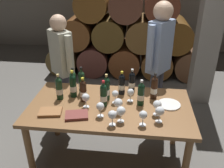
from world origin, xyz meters
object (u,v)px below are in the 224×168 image
object	(u,v)px
wine_bottle_8	(132,82)
tasting_notebook	(50,112)
leather_ledger	(77,115)
wine_glass_2	(115,94)
sommelier_presenting	(159,57)
wine_bottle_7	(82,82)
wine_glass_6	(121,111)
wine_glass_7	(160,111)
wine_bottle_4	(83,91)
wine_glass_9	(86,98)
wine_bottle_0	(154,88)
serving_plate	(169,104)
wine_glass_5	(157,105)
wine_bottle_6	(104,95)
wine_glass_4	(118,103)
wine_bottle_10	(73,86)
wine_glass_8	(112,115)
wine_glass_1	(100,107)
wine_glass_3	(131,93)
wine_glass_0	(143,115)
wine_bottle_5	(141,94)
wine_bottle_9	(73,82)
wine_bottle_2	(59,88)
taster_seated_left	(62,62)
wine_bottle_3	(122,84)
wine_bottle_1	(106,89)

from	to	relation	value
wine_bottle_8	tasting_notebook	xyz separation A→B (m)	(-0.78, -0.55, -0.11)
leather_ledger	wine_glass_2	bearing A→B (deg)	27.01
tasting_notebook	sommelier_presenting	world-z (taller)	sommelier_presenting
wine_bottle_7	wine_glass_6	world-z (taller)	wine_bottle_7
wine_glass_6	wine_glass_7	xyz separation A→B (m)	(0.36, 0.04, 0.00)
wine_bottle_4	wine_glass_9	world-z (taller)	wine_bottle_4
wine_bottle_0	serving_plate	size ratio (longest dim) A/B	1.25
wine_glass_5	wine_glass_7	size ratio (longest dim) A/B	0.99
wine_bottle_6	leather_ledger	bearing A→B (deg)	-135.77
wine_glass_4	wine_glass_9	world-z (taller)	wine_glass_4
wine_bottle_10	serving_plate	xyz separation A→B (m)	(1.04, -0.06, -0.13)
wine_glass_7	wine_glass_9	world-z (taller)	wine_glass_7
leather_ledger	wine_bottle_0	bearing A→B (deg)	16.93
wine_bottle_8	wine_glass_5	distance (m)	0.52
wine_glass_7	wine_bottle_8	bearing A→B (deg)	116.55
wine_glass_8	wine_bottle_7	bearing A→B (deg)	125.92
wine_glass_5	leather_ledger	world-z (taller)	wine_glass_5
wine_bottle_4	wine_glass_5	xyz separation A→B (m)	(0.77, -0.18, -0.01)
wine_glass_1	wine_glass_3	world-z (taller)	wine_glass_1
wine_glass_0	wine_glass_2	bearing A→B (deg)	129.01
wine_glass_4	serving_plate	size ratio (longest dim) A/B	0.67
wine_bottle_0	wine_glass_5	distance (m)	0.33
wine_glass_5	wine_glass_6	distance (m)	0.37
wine_glass_6	sommelier_presenting	distance (m)	1.10
wine_bottle_5	wine_bottle_6	distance (m)	0.39
wine_bottle_9	wine_glass_1	world-z (taller)	wine_bottle_9
wine_glass_2	wine_glass_7	world-z (taller)	wine_glass_7
wine_bottle_8	serving_plate	distance (m)	0.49
wine_bottle_5	leather_ledger	world-z (taller)	wine_bottle_5
wine_bottle_4	sommelier_presenting	size ratio (longest dim) A/B	0.16
wine_bottle_2	wine_bottle_8	distance (m)	0.81
wine_bottle_9	wine_glass_1	distance (m)	0.59
wine_bottle_5	wine_glass_0	size ratio (longest dim) A/B	1.89
wine_bottle_4	wine_bottle_9	xyz separation A→B (m)	(-0.16, 0.18, 0.01)
wine_glass_0	taster_seated_left	xyz separation A→B (m)	(-1.06, 1.02, 0.05)
wine_bottle_2	wine_bottle_9	bearing A→B (deg)	56.54
wine_bottle_3	wine_glass_5	size ratio (longest dim) A/B	1.74
wine_glass_6	taster_seated_left	world-z (taller)	taster_seated_left
wine_bottle_5	serving_plate	xyz separation A→B (m)	(0.30, 0.02, -0.12)
wine_bottle_2	wine_glass_5	size ratio (longest dim) A/B	1.86
wine_bottle_0	sommelier_presenting	bearing A→B (deg)	82.90
wine_glass_9	wine_bottle_9	bearing A→B (deg)	124.78
wine_bottle_8	wine_glass_7	world-z (taller)	wine_bottle_8
wine_glass_3	wine_glass_4	distance (m)	0.27
wine_bottle_1	wine_glass_6	world-z (taller)	wine_bottle_1
wine_bottle_6	wine_bottle_2	bearing A→B (deg)	170.26
wine_bottle_4	wine_bottle_5	bearing A→B (deg)	-0.79
wine_glass_8	leather_ledger	bearing A→B (deg)	164.84
wine_glass_0	wine_glass_4	world-z (taller)	wine_glass_4
wine_bottle_0	sommelier_presenting	xyz separation A→B (m)	(0.07, 0.54, 0.15)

